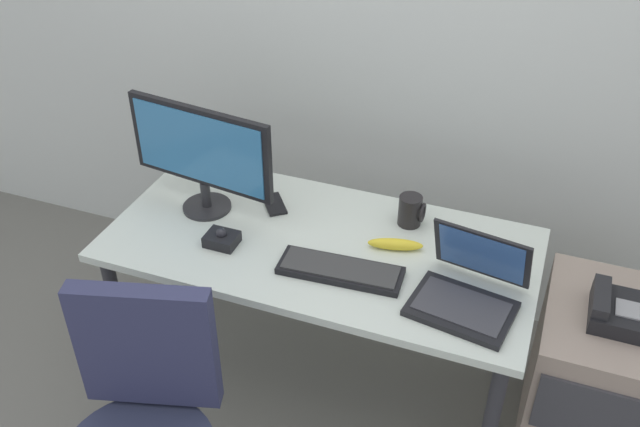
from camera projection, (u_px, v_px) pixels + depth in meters
name	position (u px, v px, depth m)	size (l,w,h in m)	color
ground_plane	(320.00, 379.00, 2.84)	(8.00, 8.00, 0.00)	#65635B
desk	(320.00, 259.00, 2.48)	(1.49, 0.72, 0.71)	silver
file_cabinet	(593.00, 386.00, 2.39)	(0.42, 0.53, 0.66)	gray
desk_phone	(616.00, 310.00, 2.17)	(0.17, 0.20, 0.09)	black
monitor_main	(201.00, 152.00, 2.47)	(0.58, 0.18, 0.41)	#262628
keyboard	(340.00, 270.00, 2.29)	(0.42, 0.16, 0.03)	black
laptop	(469.00, 288.00, 2.16)	(0.35, 0.34, 0.23)	black
trackball_mouse	(222.00, 239.00, 2.41)	(0.11, 0.09, 0.07)	black
coffee_mug	(411.00, 211.00, 2.49)	(0.09, 0.08, 0.11)	black
cell_phone	(274.00, 204.00, 2.62)	(0.07, 0.14, 0.01)	black
banana	(395.00, 244.00, 2.39)	(0.19, 0.04, 0.04)	yellow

